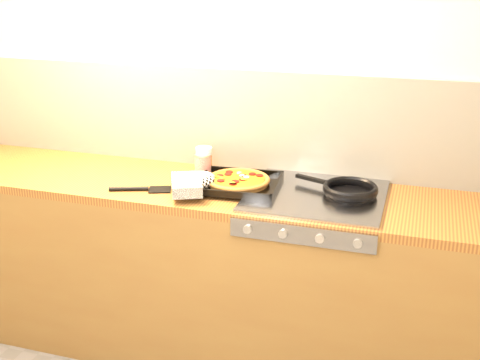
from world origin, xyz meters
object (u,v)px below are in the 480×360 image
(pizza_on_tray, at_px, (224,182))
(frying_pan, at_px, (349,190))
(juice_glass, at_px, (204,160))
(tomato_can, at_px, (203,165))

(pizza_on_tray, distance_m, frying_pan, 0.56)
(pizza_on_tray, bearing_deg, juice_glass, 131.33)
(pizza_on_tray, bearing_deg, tomato_can, 137.56)
(frying_pan, xyz_separation_m, tomato_can, (-0.72, 0.07, 0.02))
(frying_pan, distance_m, tomato_can, 0.72)
(tomato_can, xyz_separation_m, juice_glass, (-0.01, 0.05, 0.01))
(frying_pan, bearing_deg, pizza_on_tray, -172.67)
(pizza_on_tray, height_order, juice_glass, juice_glass)
(pizza_on_tray, xyz_separation_m, juice_glass, (-0.17, 0.19, 0.03))
(frying_pan, relative_size, juice_glass, 3.18)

